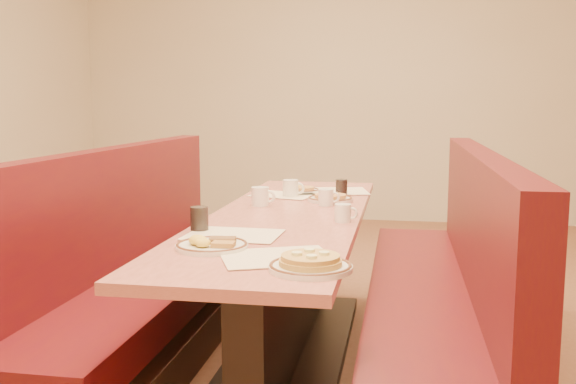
% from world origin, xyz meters
% --- Properties ---
extents(ground, '(8.00, 8.00, 0.00)m').
position_xyz_m(ground, '(0.00, 0.00, 0.00)').
color(ground, '#9E6647').
rests_on(ground, ground).
extents(diner_table, '(0.70, 2.50, 0.75)m').
position_xyz_m(diner_table, '(0.00, 0.00, 0.37)').
color(diner_table, black).
rests_on(diner_table, ground).
extents(booth_left, '(0.55, 2.50, 1.05)m').
position_xyz_m(booth_left, '(-0.73, 0.00, 0.36)').
color(booth_left, '#4C3326').
rests_on(booth_left, ground).
extents(booth_right, '(0.55, 2.50, 1.05)m').
position_xyz_m(booth_right, '(0.73, 0.00, 0.36)').
color(booth_right, '#4C3326').
rests_on(booth_right, ground).
extents(placemat_near_left, '(0.38, 0.29, 0.00)m').
position_xyz_m(placemat_near_left, '(-0.12, -0.53, 0.75)').
color(placemat_near_left, '#FDEDC6').
rests_on(placemat_near_left, diner_table).
extents(placemat_near_right, '(0.45, 0.40, 0.00)m').
position_xyz_m(placemat_near_right, '(0.12, -0.86, 0.75)').
color(placemat_near_right, '#FDEDC6').
rests_on(placemat_near_right, diner_table).
extents(placemat_far_left, '(0.40, 0.34, 0.00)m').
position_xyz_m(placemat_far_left, '(-0.12, 0.58, 0.75)').
color(placemat_far_left, '#FDEDC6').
rests_on(placemat_far_left, diner_table).
extents(placemat_far_right, '(0.49, 0.40, 0.00)m').
position_xyz_m(placemat_far_right, '(0.12, 0.79, 0.75)').
color(placemat_far_right, '#FDEDC6').
rests_on(placemat_far_right, diner_table).
extents(pancake_plate, '(0.27, 0.27, 0.06)m').
position_xyz_m(pancake_plate, '(0.26, -1.00, 0.77)').
color(pancake_plate, white).
rests_on(pancake_plate, diner_table).
extents(eggs_plate, '(0.26, 0.26, 0.05)m').
position_xyz_m(eggs_plate, '(-0.14, -0.77, 0.77)').
color(eggs_plate, white).
rests_on(eggs_plate, diner_table).
extents(extra_plate_mid, '(0.24, 0.24, 0.05)m').
position_xyz_m(extra_plate_mid, '(0.16, 0.42, 0.77)').
color(extra_plate_mid, white).
rests_on(extra_plate_mid, diner_table).
extents(extra_plate_far, '(0.20, 0.20, 0.04)m').
position_xyz_m(extra_plate_far, '(-0.04, 0.74, 0.76)').
color(extra_plate_far, white).
rests_on(extra_plate_far, diner_table).
extents(coffee_mug_a, '(0.10, 0.07, 0.08)m').
position_xyz_m(coffee_mug_a, '(0.28, -0.16, 0.79)').
color(coffee_mug_a, white).
rests_on(coffee_mug_a, diner_table).
extents(coffee_mug_b, '(0.13, 0.09, 0.10)m').
position_xyz_m(coffee_mug_b, '(-0.17, 0.21, 0.80)').
color(coffee_mug_b, white).
rests_on(coffee_mug_b, diner_table).
extents(coffee_mug_c, '(0.11, 0.08, 0.08)m').
position_xyz_m(coffee_mug_c, '(0.16, 0.28, 0.79)').
color(coffee_mug_c, white).
rests_on(coffee_mug_c, diner_table).
extents(coffee_mug_d, '(0.12, 0.09, 0.09)m').
position_xyz_m(coffee_mug_d, '(-0.07, 0.56, 0.80)').
color(coffee_mug_d, white).
rests_on(coffee_mug_d, diner_table).
extents(soda_tumbler_near, '(0.07, 0.07, 0.10)m').
position_xyz_m(soda_tumbler_near, '(-0.28, -0.47, 0.80)').
color(soda_tumbler_near, black).
rests_on(soda_tumbler_near, diner_table).
extents(soda_tumbler_mid, '(0.07, 0.07, 0.09)m').
position_xyz_m(soda_tumbler_mid, '(0.20, 0.64, 0.80)').
color(soda_tumbler_mid, black).
rests_on(soda_tumbler_mid, diner_table).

